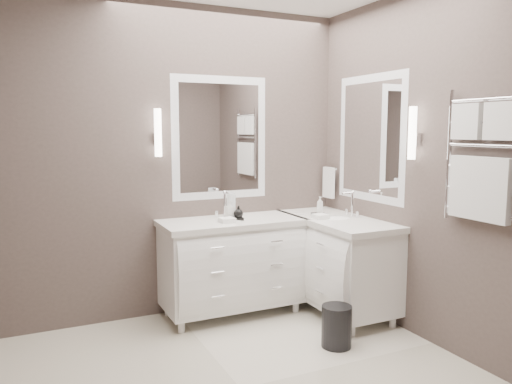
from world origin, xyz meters
name	(u,v)px	position (x,y,z in m)	size (l,w,h in m)	color
wall_back	(171,162)	(0.00, 1.50, 1.35)	(3.20, 0.01, 2.70)	#4B403C
wall_front	(424,215)	(0.00, -1.50, 1.35)	(3.20, 0.01, 2.70)	#4B403C
wall_right	(441,167)	(1.60, 0.00, 1.35)	(0.01, 3.00, 2.70)	#4B403C
vanity_back	(232,260)	(0.45, 1.23, 0.49)	(1.24, 0.59, 0.97)	white
vanity_right	(336,258)	(1.33, 0.90, 0.49)	(0.59, 1.24, 0.97)	white
mirror_back	(220,138)	(0.45, 1.49, 1.55)	(0.90, 0.02, 1.10)	white
mirror_right	(371,138)	(1.59, 0.80, 1.55)	(0.02, 0.90, 1.10)	white
sconce_back	(158,134)	(-0.13, 1.43, 1.59)	(0.06, 0.06, 0.40)	white
sconce_right	(412,134)	(1.53, 0.22, 1.59)	(0.06, 0.06, 0.40)	white
towel_bar_corner	(329,182)	(1.54, 1.36, 1.12)	(0.03, 0.22, 0.30)	white
towel_ladder	(481,166)	(1.55, -0.40, 1.39)	(0.06, 0.58, 0.90)	white
waste_bin	(337,326)	(0.90, 0.26, 0.16)	(0.23, 0.23, 0.32)	black
amenity_tray_back	(234,219)	(0.46, 1.20, 0.86)	(0.15, 0.11, 0.02)	black
amenity_tray_right	(320,215)	(1.24, 1.05, 0.86)	(0.11, 0.15, 0.02)	black
water_bottle	(231,206)	(0.45, 1.25, 0.96)	(0.08, 0.08, 0.22)	silver
soap_bottle_a	(230,209)	(0.43, 1.22, 0.94)	(0.06, 0.07, 0.14)	white
soap_bottle_b	(238,212)	(0.49, 1.17, 0.92)	(0.08, 0.08, 0.10)	black
soap_bottle_c	(320,205)	(1.24, 1.05, 0.95)	(0.06, 0.06, 0.15)	white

